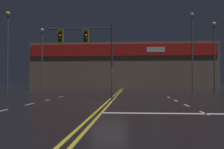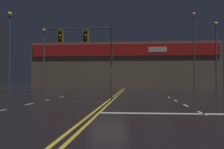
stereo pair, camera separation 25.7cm
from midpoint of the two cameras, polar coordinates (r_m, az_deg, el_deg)
ground_plane at (r=17.43m, az=-0.42°, el=-6.35°), size 200.00×200.00×0.00m
road_markings at (r=16.27m, az=2.56°, el=-6.69°), size 14.58×60.00×0.01m
traffic_signal_median at (r=19.10m, az=-5.72°, el=7.21°), size 4.97×0.36×5.70m
streetlight_near_left at (r=34.83m, az=-22.19°, el=7.02°), size 0.56×0.56×10.37m
streetlight_near_right at (r=42.57m, az=-15.15°, el=5.21°), size 0.56×0.56×10.05m
streetlight_far_left at (r=41.98m, az=18.42°, el=7.03°), size 0.56×0.56×12.35m
streetlight_far_right at (r=37.43m, az=22.87°, el=5.82°), size 0.56×0.56×9.63m
building_backdrop at (r=49.44m, az=3.08°, el=1.78°), size 34.02×10.23×8.44m
utility_pole_row at (r=45.00m, az=1.32°, el=4.38°), size 48.61×0.26×12.25m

